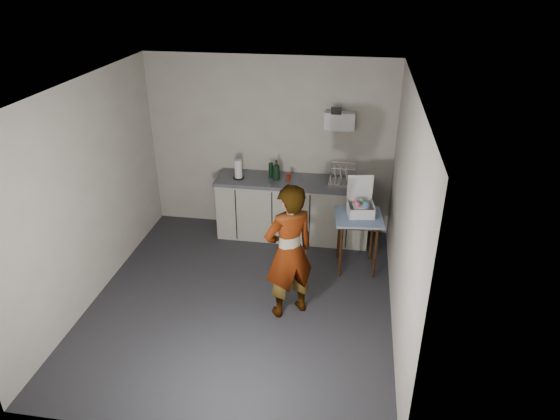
% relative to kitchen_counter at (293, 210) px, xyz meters
% --- Properties ---
extents(ground, '(4.00, 4.00, 0.00)m').
position_rel_kitchen_counter_xyz_m(ground, '(-0.40, -1.70, -0.43)').
color(ground, '#2A2A2F').
rests_on(ground, ground).
extents(wall_back, '(3.60, 0.02, 2.60)m').
position_rel_kitchen_counter_xyz_m(wall_back, '(-0.40, 0.29, 0.87)').
color(wall_back, '#B9B3A1').
rests_on(wall_back, ground).
extents(wall_right, '(0.02, 4.00, 2.60)m').
position_rel_kitchen_counter_xyz_m(wall_right, '(1.39, -1.70, 0.87)').
color(wall_right, '#B9B3A1').
rests_on(wall_right, ground).
extents(wall_left, '(0.02, 4.00, 2.60)m').
position_rel_kitchen_counter_xyz_m(wall_left, '(-2.19, -1.70, 0.87)').
color(wall_left, '#B9B3A1').
rests_on(wall_left, ground).
extents(ceiling, '(3.60, 4.00, 0.01)m').
position_rel_kitchen_counter_xyz_m(ceiling, '(-0.40, -1.70, 2.17)').
color(ceiling, white).
rests_on(ceiling, wall_back).
extents(kitchen_counter, '(2.24, 0.62, 0.91)m').
position_rel_kitchen_counter_xyz_m(kitchen_counter, '(0.00, 0.00, 0.00)').
color(kitchen_counter, black).
rests_on(kitchen_counter, ground).
extents(wall_shelf, '(0.42, 0.18, 0.37)m').
position_rel_kitchen_counter_xyz_m(wall_shelf, '(0.60, 0.22, 1.32)').
color(wall_shelf, white).
rests_on(wall_shelf, ground).
extents(side_table, '(0.66, 0.66, 0.78)m').
position_rel_kitchen_counter_xyz_m(side_table, '(0.95, -0.74, 0.26)').
color(side_table, '#3B1F0D').
rests_on(side_table, ground).
extents(standing_man, '(0.72, 0.67, 1.65)m').
position_rel_kitchen_counter_xyz_m(standing_man, '(0.19, -1.82, 0.40)').
color(standing_man, '#B2A593').
rests_on(standing_man, ground).
extents(soap_bottle, '(0.15, 0.15, 0.29)m').
position_rel_kitchen_counter_xyz_m(soap_bottle, '(-0.25, -0.01, 0.63)').
color(soap_bottle, black).
rests_on(soap_bottle, kitchen_counter).
extents(soda_can, '(0.06, 0.06, 0.11)m').
position_rel_kitchen_counter_xyz_m(soda_can, '(-0.07, -0.02, 0.54)').
color(soda_can, red).
rests_on(soda_can, kitchen_counter).
extents(dark_bottle, '(0.07, 0.07, 0.22)m').
position_rel_kitchen_counter_xyz_m(dark_bottle, '(-0.34, 0.04, 0.60)').
color(dark_bottle, black).
rests_on(dark_bottle, kitchen_counter).
extents(paper_towel, '(0.16, 0.16, 0.28)m').
position_rel_kitchen_counter_xyz_m(paper_towel, '(-0.80, -0.06, 0.62)').
color(paper_towel, black).
rests_on(paper_towel, kitchen_counter).
extents(dish_rack, '(0.38, 0.29, 0.27)m').
position_rel_kitchen_counter_xyz_m(dish_rack, '(0.68, 0.02, 0.54)').
color(dish_rack, silver).
rests_on(dish_rack, kitchen_counter).
extents(bakery_box, '(0.39, 0.40, 0.47)m').
position_rel_kitchen_counter_xyz_m(bakery_box, '(0.96, -0.65, 0.46)').
color(bakery_box, white).
rests_on(bakery_box, side_table).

